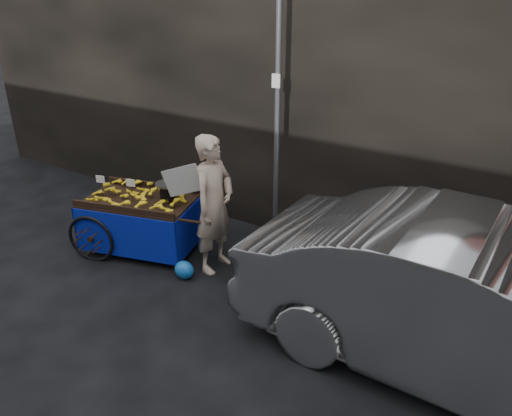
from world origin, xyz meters
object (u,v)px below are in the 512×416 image
Objects in this scene: banana_cart at (137,204)px; vendor at (214,204)px; plastic_bag at (184,270)px; parked_car at (484,310)px.

banana_cart is 1.21× the size of vendor.
plastic_bag is (1.07, -0.28, -0.58)m from banana_cart.
banana_cart is 1.25m from plastic_bag.
parked_car is at bearing -17.12° from banana_cart.
vendor reaches higher than banana_cart.
vendor is at bearing 68.71° from plastic_bag.
parked_car reaches higher than banana_cart.
vendor is 3.39m from parked_car.
vendor is 0.39× the size of parked_car.
plastic_bag is at bearing 93.48° from parked_car.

